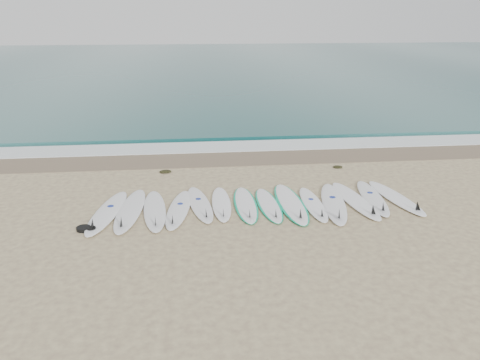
{
  "coord_description": "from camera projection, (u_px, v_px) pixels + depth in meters",
  "views": [
    {
      "loc": [
        -1.56,
        -11.09,
        4.79
      ],
      "look_at": [
        -0.33,
        0.84,
        0.4
      ],
      "focal_mm": 35.0,
      "sensor_mm": 36.0,
      "label": 1
    }
  ],
  "objects": [
    {
      "name": "surfboard_1",
      "position": [
        130.0,
        211.0,
        11.66
      ],
      "size": [
        0.8,
        2.85,
        0.36
      ],
      "rotation": [
        0.0,
        0.0,
        -0.08
      ],
      "color": "white",
      "rests_on": "ground"
    },
    {
      "name": "surfboard_11",
      "position": [
        356.0,
        201.0,
        12.27
      ],
      "size": [
        0.85,
        2.76,
        0.35
      ],
      "rotation": [
        0.0,
        0.0,
        0.11
      ],
      "color": "white",
      "rests_on": "ground"
    },
    {
      "name": "surfboard_3",
      "position": [
        178.0,
        210.0,
        11.74
      ],
      "size": [
        0.85,
        2.56,
        0.32
      ],
      "rotation": [
        0.0,
        0.0,
        -0.13
      ],
      "color": "white",
      "rests_on": "ground"
    },
    {
      "name": "foam_band",
      "position": [
        236.0,
        146.0,
        17.29
      ],
      "size": [
        120.0,
        1.4,
        0.04
      ],
      "primitive_type": "cube",
      "color": "silver",
      "rests_on": "ground"
    },
    {
      "name": "seaweed_far",
      "position": [
        338.0,
        167.0,
        15.01
      ],
      "size": [
        0.31,
        0.24,
        0.06
      ],
      "primitive_type": "ellipsoid",
      "color": "black",
      "rests_on": "ground"
    },
    {
      "name": "surfboard_6",
      "position": [
        246.0,
        205.0,
        12.07
      ],
      "size": [
        0.59,
        2.45,
        0.31
      ],
      "rotation": [
        0.0,
        0.0,
        -0.0
      ],
      "color": "white",
      "rests_on": "ground"
    },
    {
      "name": "surfboard_10",
      "position": [
        334.0,
        204.0,
        12.09
      ],
      "size": [
        1.05,
        2.88,
        0.36
      ],
      "rotation": [
        0.0,
        0.0,
        -0.17
      ],
      "color": "white",
      "rests_on": "ground"
    },
    {
      "name": "ocean",
      "position": [
        208.0,
        65.0,
        42.52
      ],
      "size": [
        120.0,
        55.0,
        0.03
      ],
      "primitive_type": "cube",
      "color": "#205555",
      "rests_on": "ground"
    },
    {
      "name": "surfboard_0",
      "position": [
        106.0,
        213.0,
        11.54
      ],
      "size": [
        1.0,
        2.83,
        0.36
      ],
      "rotation": [
        0.0,
        0.0,
        -0.16
      ],
      "color": "white",
      "rests_on": "ground"
    },
    {
      "name": "wave_crest",
      "position": [
        232.0,
        135.0,
        18.68
      ],
      "size": [
        120.0,
        1.0,
        0.1
      ],
      "primitive_type": "cube",
      "color": "#205555",
      "rests_on": "ground"
    },
    {
      "name": "surfboard_5",
      "position": [
        222.0,
        204.0,
        12.09
      ],
      "size": [
        0.5,
        2.35,
        0.3
      ],
      "rotation": [
        0.0,
        0.0,
        -0.01
      ],
      "color": "white",
      "rests_on": "ground"
    },
    {
      "name": "surfboard_7",
      "position": [
        269.0,
        205.0,
        12.05
      ],
      "size": [
        0.66,
        2.35,
        0.3
      ],
      "rotation": [
        0.0,
        0.0,
        0.04
      ],
      "color": "white",
      "rests_on": "ground"
    },
    {
      "name": "surfboard_2",
      "position": [
        155.0,
        211.0,
        11.67
      ],
      "size": [
        0.79,
        2.69,
        0.34
      ],
      "rotation": [
        0.0,
        0.0,
        0.09
      ],
      "color": "white",
      "rests_on": "ground"
    },
    {
      "name": "ground",
      "position": [
        256.0,
        205.0,
        12.16
      ],
      "size": [
        120.0,
        120.0,
        0.0
      ],
      "primitive_type": "plane",
      "color": "tan"
    },
    {
      "name": "surfboard_13",
      "position": [
        397.0,
        198.0,
        12.46
      ],
      "size": [
        0.95,
        2.66,
        0.33
      ],
      "rotation": [
        0.0,
        0.0,
        0.16
      ],
      "color": "white",
      "rests_on": "ground"
    },
    {
      "name": "surfboard_4",
      "position": [
        200.0,
        204.0,
        12.05
      ],
      "size": [
        0.88,
        2.55,
        0.32
      ],
      "rotation": [
        0.0,
        0.0,
        0.15
      ],
      "color": "white",
      "rests_on": "ground"
    },
    {
      "name": "wet_sand_band",
      "position": [
        240.0,
        158.0,
        15.99
      ],
      "size": [
        120.0,
        1.8,
        0.01
      ],
      "primitive_type": "cube",
      "color": "brown",
      "rests_on": "ground"
    },
    {
      "name": "surfboard_8",
      "position": [
        291.0,
        203.0,
        12.12
      ],
      "size": [
        0.74,
        2.81,
        0.35
      ],
      "rotation": [
        0.0,
        0.0,
        0.02
      ],
      "color": "white",
      "rests_on": "ground"
    },
    {
      "name": "leash_coil",
      "position": [
        85.0,
        229.0,
        10.74
      ],
      "size": [
        0.46,
        0.36,
        0.11
      ],
      "color": "black",
      "rests_on": "ground"
    },
    {
      "name": "surfboard_12",
      "position": [
        373.0,
        198.0,
        12.45
      ],
      "size": [
        0.78,
        2.61,
        0.33
      ],
      "rotation": [
        0.0,
        0.0,
        -0.1
      ],
      "color": "white",
      "rests_on": "ground"
    },
    {
      "name": "surfboard_9",
      "position": [
        314.0,
        204.0,
        12.06
      ],
      "size": [
        0.49,
        2.35,
        0.3
      ],
      "rotation": [
        0.0,
        0.0,
        -0.0
      ],
      "color": "white",
      "rests_on": "ground"
    },
    {
      "name": "seaweed_near",
      "position": [
        165.0,
        171.0,
        14.56
      ],
      "size": [
        0.37,
        0.29,
        0.07
      ],
      "primitive_type": "ellipsoid",
      "color": "black",
      "rests_on": "ground"
    }
  ]
}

